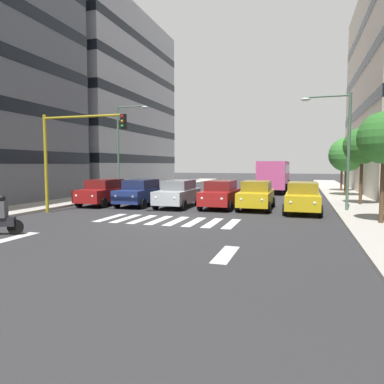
{
  "coord_description": "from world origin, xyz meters",
  "views": [
    {
      "loc": [
        -6.18,
        15.89,
        2.75
      ],
      "look_at": [
        0.09,
        -4.27,
        1.07
      ],
      "focal_mm": 33.0,
      "sensor_mm": 36.0,
      "label": 1
    }
  ],
  "objects_px": {
    "car_5": "(104,192)",
    "street_tree_1": "(362,146)",
    "car_3": "(178,193)",
    "street_lamp_right": "(123,141)",
    "car_1": "(256,195)",
    "street_tree_2": "(346,155)",
    "car_0": "(303,197)",
    "street_lamp_left": "(340,139)",
    "street_tree_3": "(342,156)",
    "traffic_light_gantry": "(68,146)",
    "car_4": "(140,192)",
    "motorcycle_with_rider": "(1,218)",
    "bus_behind_traffic": "(275,173)",
    "car_2": "(220,194)"
  },
  "relations": [
    {
      "from": "car_5",
      "to": "street_tree_1",
      "type": "xyz_separation_m",
      "value": [
        -16.34,
        -4.2,
        3.02
      ]
    },
    {
      "from": "car_3",
      "to": "car_2",
      "type": "bearing_deg",
      "value": -172.36
    },
    {
      "from": "street_tree_3",
      "to": "motorcycle_with_rider",
      "type": "bearing_deg",
      "value": 60.84
    },
    {
      "from": "bus_behind_traffic",
      "to": "street_tree_3",
      "type": "height_order",
      "value": "street_tree_3"
    },
    {
      "from": "motorcycle_with_rider",
      "to": "street_tree_1",
      "type": "bearing_deg",
      "value": -136.01
    },
    {
      "from": "car_4",
      "to": "street_tree_3",
      "type": "height_order",
      "value": "street_tree_3"
    },
    {
      "from": "car_1",
      "to": "street_tree_3",
      "type": "relative_size",
      "value": 0.95
    },
    {
      "from": "car_5",
      "to": "street_lamp_right",
      "type": "height_order",
      "value": "street_lamp_right"
    },
    {
      "from": "car_0",
      "to": "car_5",
      "type": "bearing_deg",
      "value": 0.01
    },
    {
      "from": "car_3",
      "to": "street_tree_1",
      "type": "xyz_separation_m",
      "value": [
        -11.18,
        -3.84,
        3.02
      ]
    },
    {
      "from": "traffic_light_gantry",
      "to": "street_lamp_left",
      "type": "relative_size",
      "value": 0.84
    },
    {
      "from": "car_1",
      "to": "street_tree_2",
      "type": "distance_m",
      "value": 12.14
    },
    {
      "from": "car_4",
      "to": "street_tree_1",
      "type": "relative_size",
      "value": 0.9
    },
    {
      "from": "street_tree_1",
      "to": "traffic_light_gantry",
      "type": "bearing_deg",
      "value": 27.52
    },
    {
      "from": "street_lamp_right",
      "to": "street_tree_1",
      "type": "distance_m",
      "value": 18.16
    },
    {
      "from": "motorcycle_with_rider",
      "to": "car_2",
      "type": "bearing_deg",
      "value": -120.21
    },
    {
      "from": "car_1",
      "to": "traffic_light_gantry",
      "type": "xyz_separation_m",
      "value": [
        9.72,
        4.9,
        2.87
      ]
    },
    {
      "from": "car_1",
      "to": "car_2",
      "type": "relative_size",
      "value": 1.0
    },
    {
      "from": "street_tree_2",
      "to": "car_5",
      "type": "bearing_deg",
      "value": 34.12
    },
    {
      "from": "street_lamp_left",
      "to": "street_lamp_right",
      "type": "height_order",
      "value": "street_lamp_right"
    },
    {
      "from": "car_4",
      "to": "traffic_light_gantry",
      "type": "distance_m",
      "value": 5.77
    },
    {
      "from": "car_1",
      "to": "car_3",
      "type": "bearing_deg",
      "value": 4.87
    },
    {
      "from": "street_lamp_right",
      "to": "street_tree_1",
      "type": "relative_size",
      "value": 1.51
    },
    {
      "from": "car_5",
      "to": "bus_behind_traffic",
      "type": "xyz_separation_m",
      "value": [
        -10.07,
        -15.63,
        0.97
      ]
    },
    {
      "from": "traffic_light_gantry",
      "to": "street_lamp_right",
      "type": "bearing_deg",
      "value": -78.36
    },
    {
      "from": "car_5",
      "to": "bus_behind_traffic",
      "type": "distance_m",
      "value": 18.61
    },
    {
      "from": "car_1",
      "to": "car_5",
      "type": "xyz_separation_m",
      "value": [
        10.07,
        0.77,
        0.0
      ]
    },
    {
      "from": "street_tree_1",
      "to": "street_tree_3",
      "type": "distance_m",
      "value": 12.3
    },
    {
      "from": "street_lamp_left",
      "to": "street_lamp_right",
      "type": "xyz_separation_m",
      "value": [
        16.41,
        -5.25,
        0.52
      ]
    },
    {
      "from": "street_tree_3",
      "to": "car_2",
      "type": "bearing_deg",
      "value": 61.57
    },
    {
      "from": "car_1",
      "to": "car_2",
      "type": "xyz_separation_m",
      "value": [
        2.22,
        0.06,
        0.0
      ]
    },
    {
      "from": "car_4",
      "to": "motorcycle_with_rider",
      "type": "height_order",
      "value": "car_4"
    },
    {
      "from": "car_5",
      "to": "motorcycle_with_rider",
      "type": "height_order",
      "value": "car_5"
    },
    {
      "from": "car_3",
      "to": "street_tree_3",
      "type": "xyz_separation_m",
      "value": [
        -11.23,
        -16.14,
        2.63
      ]
    },
    {
      "from": "car_5",
      "to": "street_tree_1",
      "type": "bearing_deg",
      "value": -165.59
    },
    {
      "from": "car_0",
      "to": "street_tree_1",
      "type": "relative_size",
      "value": 0.9
    },
    {
      "from": "car_3",
      "to": "street_lamp_left",
      "type": "distance_m",
      "value": 10.08
    },
    {
      "from": "car_0",
      "to": "street_tree_3",
      "type": "relative_size",
      "value": 0.95
    },
    {
      "from": "car_1",
      "to": "street_tree_2",
      "type": "relative_size",
      "value": 0.93
    },
    {
      "from": "traffic_light_gantry",
      "to": "street_tree_1",
      "type": "distance_m",
      "value": 18.03
    },
    {
      "from": "street_tree_2",
      "to": "street_lamp_left",
      "type": "bearing_deg",
      "value": 81.83
    },
    {
      "from": "street_tree_2",
      "to": "car_1",
      "type": "bearing_deg",
      "value": 59.11
    },
    {
      "from": "car_3",
      "to": "street_lamp_right",
      "type": "xyz_separation_m",
      "value": [
        6.88,
        -5.6,
        3.8
      ]
    },
    {
      "from": "car_4",
      "to": "street_tree_1",
      "type": "distance_m",
      "value": 14.66
    },
    {
      "from": "car_3",
      "to": "street_lamp_left",
      "type": "height_order",
      "value": "street_lamp_left"
    },
    {
      "from": "car_3",
      "to": "motorcycle_with_rider",
      "type": "distance_m",
      "value": 10.99
    },
    {
      "from": "car_0",
      "to": "street_lamp_left",
      "type": "distance_m",
      "value": 3.88
    },
    {
      "from": "traffic_light_gantry",
      "to": "street_lamp_left",
      "type": "bearing_deg",
      "value": -161.38
    },
    {
      "from": "car_2",
      "to": "car_4",
      "type": "xyz_separation_m",
      "value": [
        5.35,
        0.32,
        0.0
      ]
    },
    {
      "from": "street_tree_2",
      "to": "street_tree_3",
      "type": "relative_size",
      "value": 1.03
    }
  ]
}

